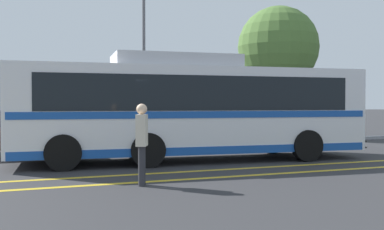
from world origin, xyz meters
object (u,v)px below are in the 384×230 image
parked_car_1 (27,133)px  tree_1 (278,47)px  street_lamp (144,22)px  pedestrian_0 (142,139)px  transit_bus (192,108)px

parked_car_1 → tree_1: size_ratio=0.69×
parked_car_1 → tree_1: bearing=-74.4°
street_lamp → tree_1: bearing=12.8°
pedestrian_0 → tree_1: tree_1 is taller
transit_bus → parked_car_1: transit_bus is taller
transit_bus → pedestrian_0: bearing=-30.0°
street_lamp → parked_car_1: bearing=-148.6°
pedestrian_0 → street_lamp: (2.66, 10.16, 4.47)m
transit_bus → parked_car_1: (-4.94, 3.33, -0.90)m
parked_car_1 → pedestrian_0: 7.49m
transit_bus → street_lamp: street_lamp is taller
parked_car_1 → tree_1: tree_1 is taller
parked_car_1 → tree_1: (13.14, 4.90, 4.19)m
parked_car_1 → transit_bus: bearing=-128.8°
tree_1 → transit_bus: bearing=-134.9°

